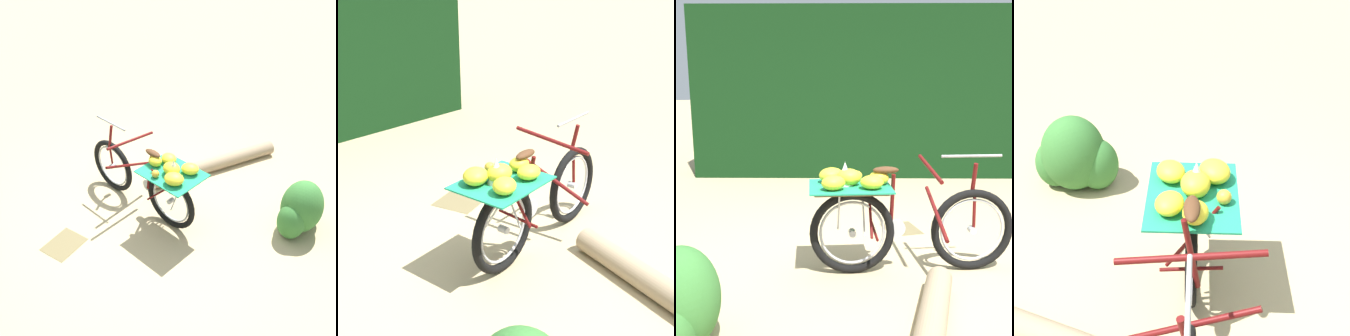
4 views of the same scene
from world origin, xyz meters
The scene contains 3 objects.
ground_plane centered at (0.00, 0.00, 0.00)m, with size 60.00×60.00×0.00m, color tan.
bicycle centered at (0.24, 0.10, 0.51)m, with size 0.82×1.80×1.03m.
shrub_cluster centered at (0.94, -1.59, 0.29)m, with size 0.70×0.48×0.67m.
Camera 4 is at (0.58, 2.03, 2.54)m, focal length 53.29 mm.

